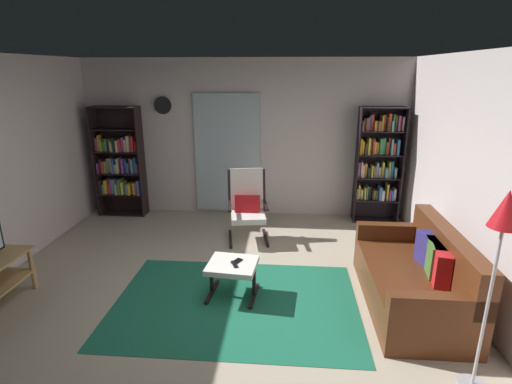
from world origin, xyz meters
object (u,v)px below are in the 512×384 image
Objects in this scene: lounge_armchair at (247,203)px; cell_phone at (237,261)px; floor_lamp_by_sofa at (503,228)px; leather_sofa at (417,278)px; ottoman at (232,269)px; bookshelf_near_tv at (120,165)px; wall_clock at (163,105)px; tv_remote at (234,264)px; bookshelf_near_sofa at (378,161)px.

lounge_armchair reaches higher than cell_phone.
floor_lamp_by_sofa is at bearing -53.28° from lounge_armchair.
leather_sofa is at bearing 27.35° from cell_phone.
ottoman is (0.00, -1.63, -0.20)m from lounge_armchair.
lounge_armchair is 1.82× the size of ottoman.
wall_clock reaches higher than bookshelf_near_tv.
floor_lamp_by_sofa is (2.05, -1.11, 0.94)m from tv_remote.
bookshelf_near_sofa reaches higher than tv_remote.
leather_sofa is 12.51× the size of cell_phone.
bookshelf_near_tv is 3.27× the size of ottoman.
cell_phone is at bearing 54.24° from tv_remote.
lounge_armchair is at bearing -20.53° from bookshelf_near_tv.
bookshelf_near_tv is 13.17× the size of cell_phone.
leather_sofa is 1.55m from floor_lamp_by_sofa.
lounge_armchair is at bearing 120.42° from cell_phone.
leather_sofa is 1.07× the size of floor_lamp_by_sofa.
cell_phone is 2.54m from floor_lamp_by_sofa.
cell_phone reaches higher than ottoman.
bookshelf_near_sofa is 3.67m from floor_lamp_by_sofa.
ottoman is at bearing 98.81° from tv_remote.
bookshelf_near_tv is at bearing 132.27° from ottoman.
cell_phone is at bearing 149.70° from floor_lamp_by_sofa.
bookshelf_near_sofa is at bearing 29.00° from tv_remote.
bookshelf_near_sofa reaches higher than bookshelf_near_tv.
lounge_armchair is at bearing 68.10° from tv_remote.
bookshelf_near_tv is at bearing -167.21° from wall_clock.
bookshelf_near_tv is at bearing 159.47° from lounge_armchair.
tv_remote is 1.03× the size of cell_phone.
bookshelf_near_sofa is (4.27, 0.02, 0.14)m from bookshelf_near_tv.
bookshelf_near_tv reaches higher than floor_lamp_by_sofa.
ottoman is 4.02× the size of cell_phone.
wall_clock is at bearing 149.26° from cell_phone.
ottoman is 0.09m from cell_phone.
wall_clock is at bearing 177.55° from bookshelf_near_sofa.
cell_phone is at bearing 178.61° from leather_sofa.
ottoman is at bearing -47.73° from bookshelf_near_tv.
tv_remote is at bearing 151.56° from floor_lamp_by_sofa.
cell_phone is 3.36m from wall_clock.
tv_remote is at bearing -128.10° from bookshelf_near_sofa.
tv_remote is 0.50× the size of wall_clock.
leather_sofa is (4.21, -2.49, -0.56)m from bookshelf_near_tv.
ottoman is 2.59m from floor_lamp_by_sofa.
leather_sofa is at bearing -21.97° from tv_remote.
bookshelf_near_tv is at bearing 140.01° from floor_lamp_by_sofa.
leather_sofa reaches higher than ottoman.
tv_remote is 2.51m from floor_lamp_by_sofa.
wall_clock is at bearing 119.47° from ottoman.
bookshelf_near_sofa reaches higher than leather_sofa.
tv_remote is at bearing -60.49° from wall_clock.
bookshelf_near_sofa is at bearing 90.92° from floor_lamp_by_sofa.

